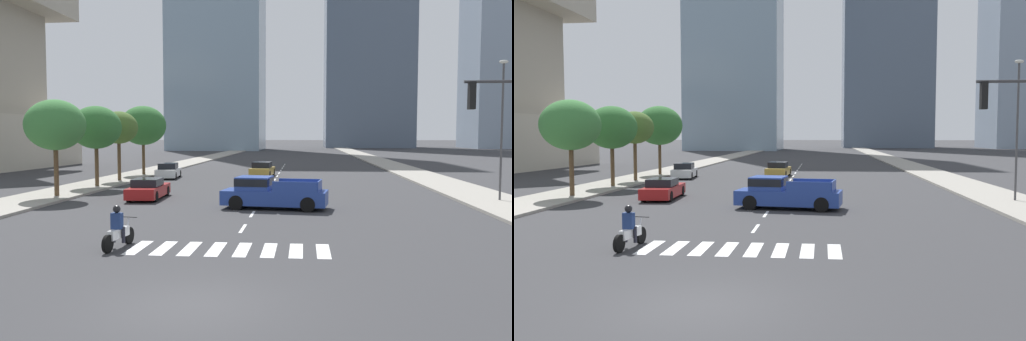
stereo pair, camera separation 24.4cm
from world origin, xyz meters
TOP-DOWN VIEW (x-y plane):
  - ground_plane at (0.00, 0.00)m, footprint 800.00×800.00m
  - sidewalk_east at (13.35, 30.00)m, footprint 4.00×260.00m
  - sidewalk_west at (-13.35, 30.00)m, footprint 4.00×260.00m
  - crosswalk_near at (0.00, 5.93)m, footprint 6.75×2.25m
  - lane_divider_center at (0.00, 33.93)m, footprint 0.14×50.00m
  - motorcycle_lead at (-3.78, 5.76)m, footprint 0.70×2.10m
  - pickup_truck at (0.71, 15.98)m, footprint 5.65×2.69m
  - sedan_gold_0 at (-1.36, 37.36)m, footprint 2.18×4.39m
  - sedan_white_1 at (-9.56, 34.66)m, footprint 2.17×4.52m
  - sedan_red_2 at (-6.86, 19.50)m, footprint 1.95×4.63m
  - street_lamp_east at (13.65, 19.59)m, footprint 0.50×0.24m
  - street_tree_nearest at (-12.55, 19.37)m, footprint 3.62×3.62m
  - street_tree_second at (-12.55, 25.69)m, footprint 3.66×3.66m
  - street_tree_third at (-12.55, 30.40)m, footprint 3.11×3.11m
  - street_tree_fourth at (-12.55, 36.98)m, footprint 4.30×4.30m

SIDE VIEW (x-z plane):
  - ground_plane at x=0.00m, z-range 0.00..0.00m
  - lane_divider_center at x=0.00m, z-range 0.00..0.01m
  - crosswalk_near at x=0.00m, z-range 0.00..0.01m
  - sidewalk_east at x=13.35m, z-range 0.00..0.15m
  - sidewalk_west at x=-13.35m, z-range 0.00..0.15m
  - sedan_red_2 at x=-6.86m, z-range -0.04..1.21m
  - motorcycle_lead at x=-3.78m, z-range -0.16..1.33m
  - sedan_gold_0 at x=-1.36m, z-range -0.06..1.31m
  - sedan_white_1 at x=-9.56m, z-range -0.06..1.31m
  - pickup_truck at x=0.71m, z-range -0.02..1.65m
  - street_tree_second at x=-12.55m, z-range 1.49..7.30m
  - street_tree_third at x=-12.55m, z-range 1.62..7.26m
  - street_tree_nearest at x=-12.55m, z-range 1.52..7.38m
  - street_lamp_east at x=13.65m, z-range 0.75..8.66m
  - street_tree_fourth at x=-12.55m, z-range 1.52..7.95m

